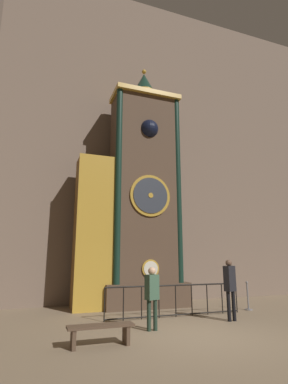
# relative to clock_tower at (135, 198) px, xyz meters

# --- Properties ---
(ground_plane) EXTENTS (28.00, 28.00, 0.00)m
(ground_plane) POSITION_rel_clock_tower_xyz_m (0.25, -4.78, -4.29)
(ground_plane) COLOR #847056
(cathedral_back_wall) EXTENTS (24.00, 0.32, 15.33)m
(cathedral_back_wall) POSITION_rel_clock_tower_xyz_m (0.17, 1.36, 3.37)
(cathedral_back_wall) COLOR #7A6656
(cathedral_back_wall) RESTS_ON ground_plane
(clock_tower) EXTENTS (4.51, 1.83, 10.42)m
(clock_tower) POSITION_rel_clock_tower_xyz_m (0.00, 0.00, 0.00)
(clock_tower) COLOR brown
(clock_tower) RESTS_ON ground_plane
(railing_fence) EXTENTS (4.77, 0.05, 1.00)m
(railing_fence) POSITION_rel_clock_tower_xyz_m (0.70, -2.26, -3.73)
(railing_fence) COLOR black
(railing_fence) RESTS_ON ground_plane
(visitor_near) EXTENTS (0.39, 0.31, 1.62)m
(visitor_near) POSITION_rel_clock_tower_xyz_m (-0.72, -3.78, -3.32)
(visitor_near) COLOR #213427
(visitor_near) RESTS_ON ground_plane
(visitor_far) EXTENTS (0.39, 0.32, 1.80)m
(visitor_far) POSITION_rel_clock_tower_xyz_m (1.99, -3.46, -3.20)
(visitor_far) COLOR black
(visitor_far) RESTS_ON ground_plane
(stanchion_post) EXTENTS (0.28, 0.28, 1.01)m
(stanchion_post) POSITION_rel_clock_tower_xyz_m (3.77, -1.99, -3.96)
(stanchion_post) COLOR gray
(stanchion_post) RESTS_ON ground_plane
(visitor_bench) EXTENTS (1.45, 0.40, 0.44)m
(visitor_bench) POSITION_rel_clock_tower_xyz_m (-2.29, -4.71, -3.97)
(visitor_bench) COLOR brown
(visitor_bench) RESTS_ON ground_plane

